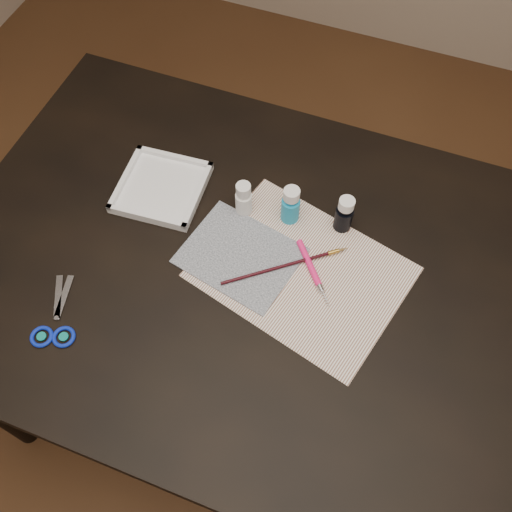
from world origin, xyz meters
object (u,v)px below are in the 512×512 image
(paper, at_px, (302,272))
(scissors, at_px, (55,311))
(canvas, at_px, (240,255))
(palette_tray, at_px, (161,187))
(paint_bottle_white, at_px, (244,199))
(paint_bottle_cyan, at_px, (291,205))
(paint_bottle_navy, at_px, (344,214))

(paper, xyz_separation_m, scissors, (-0.42, -0.26, 0.00))
(canvas, height_order, palette_tray, palette_tray)
(canvas, bearing_deg, paint_bottle_white, 107.34)
(paint_bottle_cyan, height_order, paint_bottle_navy, paint_bottle_cyan)
(canvas, xyz_separation_m, scissors, (-0.29, -0.25, 0.00))
(scissors, bearing_deg, canvas, -76.85)
(paint_bottle_white, bearing_deg, paper, -31.06)
(canvas, bearing_deg, paper, 4.28)
(paper, bearing_deg, paint_bottle_navy, 72.22)
(paper, bearing_deg, scissors, -148.75)
(palette_tray, bearing_deg, paint_bottle_navy, 7.04)
(paint_bottle_cyan, bearing_deg, paint_bottle_white, -169.73)
(paper, distance_m, paint_bottle_navy, 0.15)
(paint_bottle_cyan, xyz_separation_m, palette_tray, (-0.29, -0.03, -0.04))
(paint_bottle_white, xyz_separation_m, palette_tray, (-0.19, -0.01, -0.03))
(paper, relative_size, paint_bottle_white, 4.53)
(canvas, bearing_deg, scissors, -139.73)
(paint_bottle_navy, bearing_deg, scissors, -139.90)
(canvas, distance_m, paint_bottle_cyan, 0.15)
(paint_bottle_cyan, distance_m, paint_bottle_navy, 0.11)
(paper, height_order, paint_bottle_white, paint_bottle_white)
(scissors, height_order, palette_tray, palette_tray)
(paper, distance_m, canvas, 0.13)
(paper, relative_size, paint_bottle_cyan, 4.16)
(paint_bottle_white, xyz_separation_m, paint_bottle_cyan, (0.10, 0.02, 0.00))
(paint_bottle_white, bearing_deg, scissors, -125.80)
(scissors, bearing_deg, paint_bottle_cyan, -70.64)
(paint_bottle_white, relative_size, scissors, 0.51)
(paint_bottle_navy, height_order, scissors, paint_bottle_navy)
(scissors, relative_size, palette_tray, 0.96)
(palette_tray, bearing_deg, scissors, -100.94)
(paint_bottle_cyan, bearing_deg, paper, -60.20)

